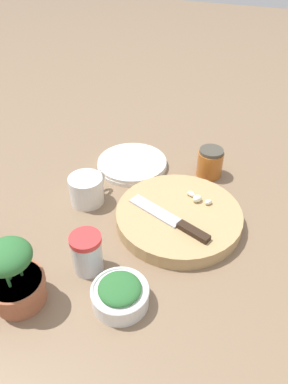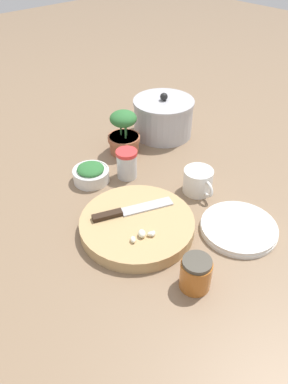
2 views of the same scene
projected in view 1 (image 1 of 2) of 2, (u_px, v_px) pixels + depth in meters
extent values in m
plane|color=#7F664C|center=(136.00, 226.00, 0.93)|extent=(5.00, 5.00, 0.00)
cylinder|color=tan|center=(179.00, 217.00, 0.93)|extent=(0.31, 0.31, 0.04)
cube|color=black|center=(193.00, 232.00, 0.85)|extent=(0.05, 0.09, 0.01)
cube|color=#B2B2B7|center=(155.00, 211.00, 0.92)|extent=(0.09, 0.15, 0.01)
ellipsoid|color=#EEE4C8|center=(192.00, 194.00, 0.96)|extent=(0.02, 0.03, 0.01)
ellipsoid|color=silver|center=(197.00, 198.00, 0.94)|extent=(0.03, 0.03, 0.02)
ellipsoid|color=silver|center=(190.00, 193.00, 0.97)|extent=(0.02, 0.02, 0.01)
ellipsoid|color=#EAE7CB|center=(208.00, 202.00, 0.94)|extent=(0.02, 0.02, 0.01)
cylinder|color=silver|center=(120.00, 296.00, 0.74)|extent=(0.11, 0.11, 0.04)
torus|color=silver|center=(120.00, 290.00, 0.73)|extent=(0.12, 0.12, 0.01)
ellipsoid|color=#2D6B33|center=(120.00, 288.00, 0.73)|extent=(0.09, 0.09, 0.03)
cylinder|color=silver|center=(87.00, 255.00, 0.80)|extent=(0.06, 0.06, 0.08)
cylinder|color=red|center=(85.00, 239.00, 0.77)|extent=(0.07, 0.07, 0.01)
cylinder|color=silver|center=(86.00, 190.00, 0.98)|extent=(0.09, 0.09, 0.08)
torus|color=silver|center=(98.00, 180.00, 1.01)|extent=(0.05, 0.02, 0.05)
cylinder|color=silver|center=(132.00, 165.00, 1.13)|extent=(0.21, 0.21, 0.01)
cylinder|color=silver|center=(132.00, 162.00, 1.13)|extent=(0.21, 0.21, 0.01)
cylinder|color=#B26023|center=(210.00, 164.00, 1.08)|extent=(0.07, 0.07, 0.07)
cylinder|color=#474238|center=(212.00, 151.00, 1.05)|extent=(0.07, 0.07, 0.01)
cylinder|color=#A35B3D|center=(18.00, 290.00, 0.74)|extent=(0.10, 0.10, 0.06)
cylinder|color=#A35B3D|center=(16.00, 283.00, 0.73)|extent=(0.11, 0.11, 0.02)
ellipsoid|color=#2D6B33|center=(7.00, 256.00, 0.68)|extent=(0.09, 0.09, 0.05)
cylinder|color=#2D6B33|center=(6.00, 275.00, 0.69)|extent=(0.01, 0.01, 0.07)
cylinder|color=#2D6B33|center=(7.00, 267.00, 0.71)|extent=(0.01, 0.01, 0.07)
cylinder|color=#2D6B33|center=(18.00, 263.00, 0.71)|extent=(0.01, 0.01, 0.07)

